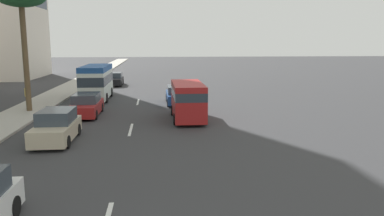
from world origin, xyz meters
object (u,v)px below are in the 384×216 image
Objects in this scene: car_sixth at (178,95)px; car_seventh at (86,105)px; minibus_third at (97,81)px; palm_tree at (21,0)px; car_second at (57,127)px; pedestrian_near_lamp at (27,95)px; van_lead at (188,99)px; car_fourth at (115,79)px.

car_sixth is 8.11m from car_seventh.
minibus_third is 0.75× the size of palm_tree.
car_sixth is at bearing -75.39° from palm_tree.
car_seventh is (-7.59, -0.36, -0.95)m from minibus_third.
pedestrian_near_lamp is at bearing -155.39° from car_second.
van_lead is 1.18× the size of car_fourth.
car_sixth is at bearing 148.68° from car_second.
car_seventh is 6.08m from pedestrian_near_lamp.
car_second reaches higher than car_fourth.
van_lead reaches higher than car_sixth.
minibus_third is at bearing 37.04° from van_lead.
palm_tree is (-1.78, -0.66, 7.01)m from pedestrian_near_lamp.
palm_tree is at bearing -14.33° from car_fourth.
car_second is 0.48× the size of palm_tree.
minibus_third reaches higher than car_fourth.
van_lead is 12.25m from minibus_third.
car_fourth is (21.24, 6.96, -0.68)m from van_lead.
palm_tree is (1.57, 4.41, 7.34)m from car_seventh.
car_sixth is 11.89m from pedestrian_near_lamp.
car_second is 11.49m from pedestrian_near_lamp.
car_seventh is at bearing 177.68° from car_second.
palm_tree is (-17.48, 4.47, 7.34)m from car_fourth.
car_seventh is at bearing 123.53° from car_sixth.
palm_tree is at bearing -154.55° from car_second.
palm_tree reaches higher than car_sixth.
van_lead is at bearing 18.15° from car_fourth.
palm_tree is (-6.02, 4.05, 6.39)m from minibus_third.
car_second is at bearing 148.68° from car_sixth.
pedestrian_near_lamp is (10.44, 4.78, 0.29)m from car_second.
palm_tree is (3.76, 11.43, 6.66)m from van_lead.
minibus_third is at bearing -177.28° from car_seventh.
car_fourth is (11.46, -0.42, -0.95)m from minibus_third.
car_second reaches higher than car_seventh.
car_sixth is (11.58, -7.05, -0.05)m from car_second.
car_second is 0.96× the size of car_fourth.
car_second is 7.11m from car_seventh.
pedestrian_near_lamp is (5.53, 12.09, -0.34)m from van_lead.
minibus_third is at bearing -179.71° from car_second.
van_lead is 8.82m from car_second.
car_fourth is at bearing 179.83° from car_seventh.
minibus_third is 4.02× the size of pedestrian_near_lamp.
pedestrian_near_lamp reaches higher than car_second.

